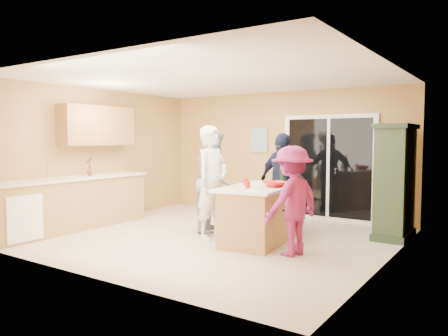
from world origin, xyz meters
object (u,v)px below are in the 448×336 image
Objects in this scene: woman_navy at (283,181)px; woman_magenta at (292,201)px; green_hutch at (395,183)px; woman_grey at (215,180)px; kitchen_island at (260,216)px; woman_white at (212,182)px.

woman_navy is 1.13× the size of woman_magenta.
green_hutch reaches higher than woman_grey.
kitchen_island is at bearing -123.81° from woman_grey.
green_hutch is 1.08× the size of woman_navy.
woman_navy reaches higher than woman_magenta.
green_hutch reaches higher than woman_magenta.
kitchen_island is at bearing -103.75° from woman_magenta.
woman_grey is (-0.29, 0.49, -0.02)m from woman_white.
woman_magenta is (0.89, -1.51, -0.10)m from woman_navy.
kitchen_island is 0.96× the size of green_hutch.
green_hutch is 1.22× the size of woman_magenta.
woman_grey reaches higher than kitchen_island.
green_hutch is 1.01× the size of woman_white.
woman_white reaches higher than woman_grey.
green_hutch is 2.13m from woman_magenta.
green_hutch is at bearing -51.56° from woman_white.
green_hutch is 2.99m from woman_white.
woman_white is (-2.46, -1.70, 0.01)m from green_hutch.
woman_grey is at bearing 57.35° from woman_navy.
woman_grey is 1.17× the size of woman_magenta.
woman_white reaches higher than kitchen_island.
kitchen_island is 2.31m from green_hutch.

